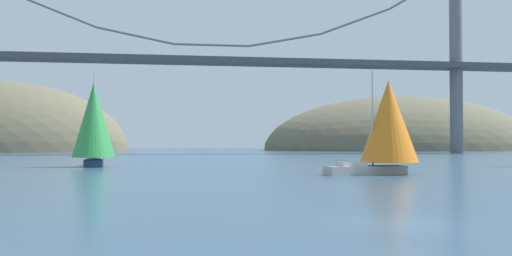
# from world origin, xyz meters

# --- Properties ---
(ground_plane) EXTENTS (360.00, 360.00, 0.00)m
(ground_plane) POSITION_xyz_m (0.00, 0.00, 0.00)
(ground_plane) COLOR #385670
(headland_right) EXTENTS (84.40, 44.00, 31.92)m
(headland_right) POSITION_xyz_m (60.00, 135.00, 0.00)
(headland_right) COLOR #6B664C
(headland_right) RESTS_ON ground_plane
(suspension_bridge) EXTENTS (145.20, 6.00, 41.04)m
(suspension_bridge) POSITION_xyz_m (0.00, 95.00, 19.96)
(suspension_bridge) COLOR slate
(suspension_bridge) RESTS_ON ground_plane
(sailboat_orange_sail) EXTENTS (8.63, 5.60, 8.80)m
(sailboat_orange_sail) POSITION_xyz_m (10.20, 26.34, 4.31)
(sailboat_orange_sail) COLOR #B7B2A8
(sailboat_orange_sail) RESTS_ON ground_plane
(sailboat_green_sail) EXTENTS (4.95, 8.25, 10.27)m
(sailboat_green_sail) POSITION_xyz_m (-16.49, 43.08, 4.85)
(sailboat_green_sail) COLOR navy
(sailboat_green_sail) RESTS_ON ground_plane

